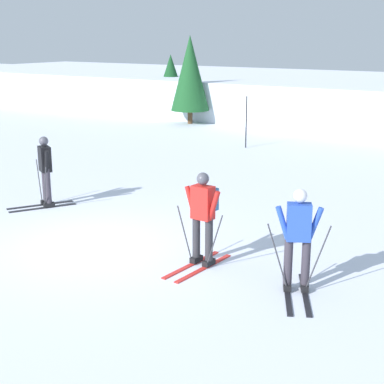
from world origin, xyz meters
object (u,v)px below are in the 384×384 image
(skier_blue, at_px, (298,237))
(conifer_far_centre, at_px, (171,78))
(skier_black, at_px, (45,169))
(conifer_far_left, at_px, (190,73))
(trail_marker_pole, at_px, (246,122))
(skier_red, at_px, (203,214))

(skier_blue, distance_m, conifer_far_centre, 23.18)
(skier_black, relative_size, conifer_far_left, 0.42)
(skier_blue, xyz_separation_m, conifer_far_centre, (-14.86, 17.78, 0.87))
(trail_marker_pole, bearing_deg, skier_red, -65.99)
(conifer_far_centre, bearing_deg, skier_blue, -50.12)
(skier_red, bearing_deg, conifer_far_centre, 126.39)
(skier_black, bearing_deg, conifer_far_centre, 115.40)
(skier_blue, distance_m, skier_black, 7.13)
(trail_marker_pole, height_order, conifer_far_centre, conifer_far_centre)
(trail_marker_pole, height_order, conifer_far_left, conifer_far_left)
(skier_red, bearing_deg, trail_marker_pole, 114.01)
(skier_blue, relative_size, conifer_far_centre, 0.57)
(conifer_far_left, bearing_deg, skier_blue, -51.66)
(trail_marker_pole, xyz_separation_m, conifer_far_centre, (-8.30, 7.09, 0.84))
(skier_blue, relative_size, skier_red, 1.00)
(skier_red, xyz_separation_m, conifer_far_left, (-9.72, 14.50, 1.37))
(skier_blue, relative_size, conifer_far_left, 0.42)
(conifer_far_left, xyz_separation_m, conifer_far_centre, (-3.26, 3.12, -0.54))
(skier_red, xyz_separation_m, conifer_far_centre, (-12.99, 17.62, 0.83))
(skier_red, height_order, skier_black, same)
(conifer_far_left, bearing_deg, skier_black, -71.13)
(skier_blue, xyz_separation_m, skier_black, (-7.02, 1.27, -0.00))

